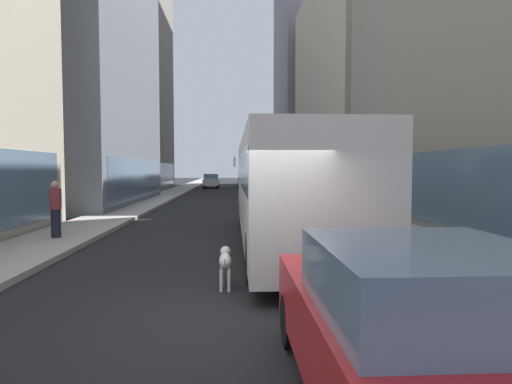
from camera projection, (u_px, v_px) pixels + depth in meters
ground_plane at (236, 191)px, 41.28m from camera, size 120.00×120.00×0.00m
sidewalk_left at (178, 191)px, 40.96m from camera, size 2.40×110.00×0.15m
sidewalk_right at (294, 190)px, 41.58m from camera, size 2.40×110.00×0.15m
building_left_far at (120, 70)px, 43.20m from camera, size 8.56×17.37×24.58m
building_right_mid at (374, 86)px, 36.53m from camera, size 10.62×20.88×18.72m
building_right_far at (323, 47)px, 56.58m from camera, size 11.86×16.87×37.11m
transit_bus at (285, 184)px, 12.26m from camera, size 2.78×11.53×3.05m
car_white_van at (211, 181)px, 48.40m from camera, size 1.72×4.56×1.62m
car_red_coupe at (417, 336)px, 3.49m from camera, size 1.82×4.28×1.62m
car_silver_sedan at (245, 180)px, 51.15m from camera, size 1.92×4.41×1.62m
dalmatian_dog at (225, 260)px, 7.81m from camera, size 0.22×0.96×0.72m
pedestrian_in_coat at (56, 209)px, 12.61m from camera, size 0.34×0.34×1.69m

